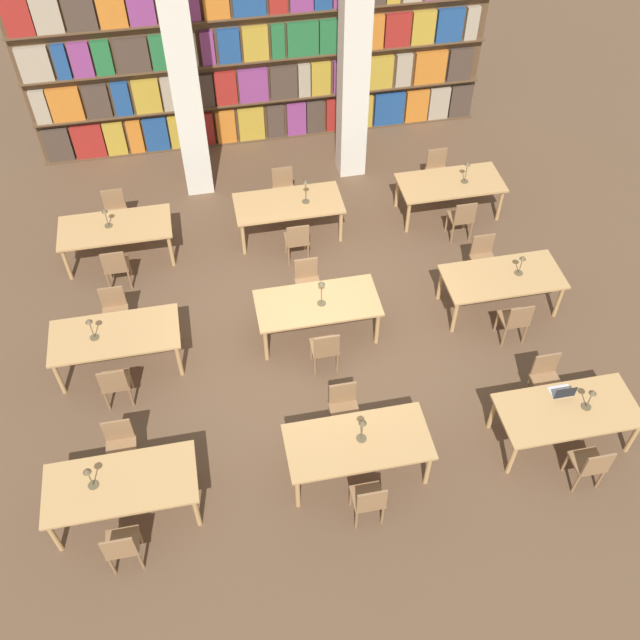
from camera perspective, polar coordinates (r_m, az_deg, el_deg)
ground_plane at (r=11.94m, az=-0.24°, el=-1.25°), size 40.00×40.00×0.00m
bookshelf_bank at (r=15.08m, az=-5.01°, el=22.95°), size 9.50×0.35×5.50m
pillar_left at (r=13.53m, az=-11.20°, el=20.62°), size 0.52×0.52×6.00m
pillar_center at (r=13.87m, az=2.83°, el=22.11°), size 0.52×0.52×6.00m
reading_table_0 at (r=9.92m, az=-15.63°, el=-12.65°), size 1.99×0.94×0.74m
chair_0 at (r=9.72m, az=-15.56°, el=-17.03°), size 0.42×0.40×0.89m
chair_1 at (r=10.47m, az=-15.65°, el=-9.60°), size 0.42×0.40×0.89m
desk_lamp_0 at (r=9.70m, az=-18.03°, el=-11.69°), size 0.14×0.14×0.41m
reading_table_1 at (r=9.90m, az=3.06°, el=-9.89°), size 1.99×0.94×0.74m
chair_2 at (r=9.69m, az=3.92°, el=-14.18°), size 0.42×0.40×0.89m
chair_3 at (r=10.45m, az=1.93°, el=-7.00°), size 0.42×0.40×0.89m
desk_lamp_1 at (r=9.61m, az=3.41°, el=-8.50°), size 0.14×0.14×0.44m
reading_table_2 at (r=10.77m, az=19.18°, el=-7.00°), size 1.99×0.94×0.74m
chair_4 at (r=10.60m, az=20.80°, el=-10.74°), size 0.42×0.40×0.89m
chair_5 at (r=11.29m, az=17.61°, el=-4.45°), size 0.42×0.40×0.89m
desk_lamp_2 at (r=10.61m, az=20.88°, el=-5.71°), size 0.14×0.14×0.40m
laptop at (r=10.81m, az=18.80°, el=-5.47°), size 0.32×0.22×0.21m
reading_table_3 at (r=11.49m, az=-16.07°, el=-1.33°), size 1.99×0.94×0.74m
chair_6 at (r=11.14m, az=-16.05°, el=-4.85°), size 0.42×0.40×0.89m
chair_7 at (r=12.13m, az=-16.09°, el=0.75°), size 0.42×0.40×0.89m
desk_lamp_3 at (r=11.26m, az=-17.91°, el=-0.41°), size 0.14×0.14×0.43m
reading_table_4 at (r=11.48m, az=-0.20°, el=1.16°), size 1.99×0.94×0.74m
chair_8 at (r=11.13m, az=0.41°, el=-2.27°), size 0.42×0.40×0.89m
chair_9 at (r=12.13m, az=-1.01°, el=3.12°), size 0.42×0.40×0.89m
desk_lamp_4 at (r=11.17m, az=0.12°, el=2.52°), size 0.14×0.14×0.50m
reading_table_5 at (r=12.29m, az=14.38°, el=3.18°), size 1.99×0.94×0.74m
chair_10 at (r=11.94m, az=15.34°, el=0.03°), size 0.42×0.40×0.89m
chair_11 at (r=12.88m, az=12.91°, el=4.93°), size 0.42×0.40×0.89m
desk_lamp_5 at (r=12.18m, az=15.84°, el=4.50°), size 0.14×0.14×0.39m
reading_table_6 at (r=13.34m, az=-16.05°, el=6.96°), size 1.99×0.94×0.74m
chair_12 at (r=12.89m, az=-16.00°, el=4.19°), size 0.42×0.40×0.89m
chair_13 at (r=14.04m, az=-16.04°, el=8.36°), size 0.42×0.40×0.89m
desk_lamp_6 at (r=13.17m, az=-16.79°, el=8.07°), size 0.14×0.14×0.39m
reading_table_7 at (r=13.36m, az=-2.54°, el=9.11°), size 1.99×0.94×0.74m
chair_14 at (r=12.91m, az=-1.84°, el=6.45°), size 0.42×0.40×0.89m
chair_15 at (r=14.06m, az=-2.92°, el=10.45°), size 0.42×0.40×0.89m
desk_lamp_7 at (r=13.11m, az=-1.16°, el=10.59°), size 0.14×0.14×0.50m
reading_table_8 at (r=14.06m, az=10.37°, el=10.56°), size 1.99×0.94×0.74m
chair_16 at (r=13.62m, az=11.27°, el=8.04°), size 0.42×0.40×0.89m
chair_17 at (r=14.72m, az=9.36°, el=11.78°), size 0.42×0.40×0.89m
desk_lamp_8 at (r=13.89m, az=11.67°, el=11.78°), size 0.14×0.14×0.45m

